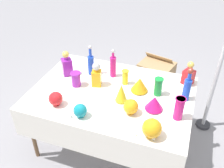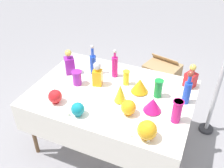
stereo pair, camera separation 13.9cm
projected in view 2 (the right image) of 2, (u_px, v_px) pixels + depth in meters
name	position (u px, v px, depth m)	size (l,w,h in m)	color
ground_plane	(112.00, 141.00, 3.07)	(40.00, 40.00, 0.00)	gray
display_table	(111.00, 98.00, 2.64)	(1.68, 1.19, 0.76)	white
tall_bottle_0	(115.00, 66.00, 2.81)	(0.07, 0.07, 0.34)	#C61972
tall_bottle_1	(187.00, 90.00, 2.40)	(0.07, 0.07, 0.37)	blue
tall_bottle_2	(93.00, 63.00, 2.86)	(0.07, 0.07, 0.36)	blue
square_decanter_0	(191.00, 78.00, 2.66)	(0.14, 0.14, 0.27)	red
square_decanter_1	(69.00, 63.00, 2.87)	(0.15, 0.15, 0.30)	purple
square_decanter_2	(97.00, 74.00, 2.67)	(0.12, 0.12, 0.28)	orange
slender_vase_0	(158.00, 88.00, 2.51)	(0.09, 0.09, 0.20)	#198C38
slender_vase_1	(77.00, 77.00, 2.70)	(0.11, 0.11, 0.16)	purple
slender_vase_2	(177.00, 111.00, 2.20)	(0.10, 0.10, 0.23)	#C61972
slender_vase_3	(126.00, 77.00, 2.70)	(0.08, 0.08, 0.17)	yellow
fluted_vase_0	(120.00, 93.00, 2.45)	(0.12, 0.12, 0.20)	yellow
fluted_vase_1	(140.00, 85.00, 2.59)	(0.18, 0.18, 0.16)	orange
fluted_vase_2	(153.00, 105.00, 2.34)	(0.17, 0.17, 0.15)	#C61972
round_bowl_0	(78.00, 109.00, 2.30)	(0.13, 0.13, 0.14)	teal
round_bowl_1	(55.00, 96.00, 2.45)	(0.14, 0.14, 0.15)	red
round_bowl_2	(128.00, 107.00, 2.31)	(0.14, 0.14, 0.15)	orange
round_bowl_3	(147.00, 130.00, 2.05)	(0.17, 0.17, 0.18)	orange
price_tag_left	(66.00, 113.00, 2.33)	(0.06, 0.01, 0.05)	white
price_tag_center	(129.00, 135.00, 2.10)	(0.05, 0.01, 0.04)	white
price_tag_right	(148.00, 140.00, 2.06)	(0.04, 0.01, 0.04)	white
cardboard_box_behind_left	(161.00, 76.00, 3.92)	(0.58, 0.52, 0.48)	tan
cardboard_box_behind_right	(119.00, 83.00, 3.82)	(0.60, 0.49, 0.41)	tan
canopy_pole	(224.00, 69.00, 2.70)	(0.18, 0.18, 2.35)	silver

